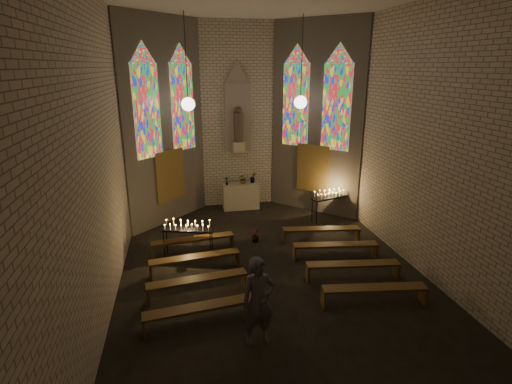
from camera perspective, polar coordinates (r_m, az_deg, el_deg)
floor at (r=10.98m, az=2.39°, el=-11.86°), size 12.00×12.00×0.00m
room at (r=12.97m, az=-0.90°, el=10.16°), size 8.22×12.43×7.00m
altar at (r=15.69m, az=-2.19°, el=-0.58°), size 1.40×0.60×1.00m
flower_vase_left at (r=15.36m, az=-4.21°, el=1.59°), size 0.20×0.16×0.34m
flower_vase_center at (r=15.51m, az=-1.82°, el=1.94°), size 0.39×0.34×0.42m
flower_vase_right at (r=15.63m, az=-0.43°, el=2.11°), size 0.24×0.20×0.44m
aisle_flower_pot at (r=12.81m, az=-0.11°, el=-6.23°), size 0.32×0.32×0.44m
votive_stand_left at (r=11.77m, az=-9.78°, el=-5.00°), size 1.51×0.75×1.08m
votive_stand_right at (r=14.62m, az=10.64°, el=-0.45°), size 1.53×0.77×1.10m
pew_left_0 at (r=12.20m, az=-8.98°, el=-6.90°), size 2.47×0.66×0.47m
pew_right_0 at (r=12.93m, az=9.30°, el=-5.46°), size 2.47×0.66×0.47m
pew_left_1 at (r=11.11m, az=-8.70°, el=-9.43°), size 2.47×0.66×0.47m
pew_right_1 at (r=11.91m, az=11.29°, el=-7.65°), size 2.47×0.66×0.47m
pew_left_2 at (r=10.06m, az=-8.36°, el=-12.51°), size 2.47×0.66×0.47m
pew_right_2 at (r=10.93m, az=13.66°, el=-10.24°), size 2.47×0.66×0.47m
pew_left_3 at (r=9.04m, az=-7.93°, el=-16.29°), size 2.47×0.66×0.47m
pew_right_3 at (r=10.00m, az=16.54°, el=-13.29°), size 2.47×0.66×0.47m
visitor at (r=8.18m, az=0.34°, el=-15.40°), size 0.73×0.51×1.88m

